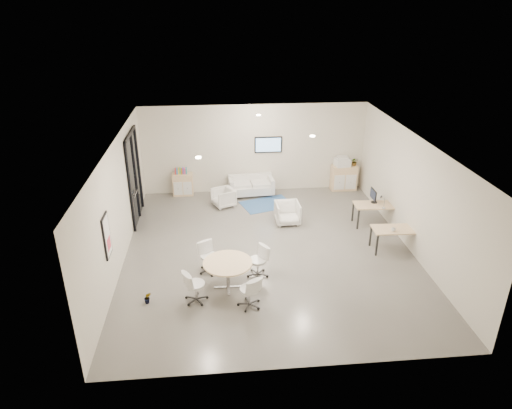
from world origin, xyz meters
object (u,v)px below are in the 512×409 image
object	(u,v)px
loveseat	(251,186)
round_table	(228,265)
sideboard_left	(183,184)
armchair_left	(223,197)
desk_rear	(375,206)
sideboard_right	(344,178)
desk_front	(395,231)
armchair_right	(288,212)

from	to	relation	value
loveseat	round_table	xyz separation A→B (m)	(-1.05, -5.78, 0.32)
sideboard_left	armchair_left	size ratio (longest dim) A/B	1.17
armchair_left	desk_rear	bearing A→B (deg)	45.13
sideboard_right	desk_front	distance (m)	4.50
armchair_right	desk_rear	bearing A→B (deg)	-8.84
loveseat	desk_front	world-z (taller)	loveseat
sideboard_right	armchair_right	xyz separation A→B (m)	(-2.51, -2.56, -0.08)
sideboard_right	armchair_right	bearing A→B (deg)	-134.45
sideboard_right	armchair_left	bearing A→B (deg)	-166.62
sideboard_right	round_table	bearing A→B (deg)	-127.27
desk_rear	desk_front	size ratio (longest dim) A/B	1.03
sideboard_right	armchair_left	world-z (taller)	sideboard_right
sideboard_right	armchair_right	world-z (taller)	sideboard_right
loveseat	sideboard_left	bearing A→B (deg)	170.94
loveseat	armchair_right	world-z (taller)	armchair_right
sideboard_right	loveseat	xyz separation A→B (m)	(-3.47, -0.15, -0.14)
sideboard_right	sideboard_left	bearing A→B (deg)	179.65
sideboard_left	desk_front	xyz separation A→B (m)	(6.14, -4.53, 0.19)
loveseat	armchair_right	xyz separation A→B (m)	(0.96, -2.40, 0.06)
sideboard_right	desk_front	bearing A→B (deg)	-87.05
desk_rear	sideboard_right	bearing A→B (deg)	96.69
sideboard_left	round_table	bearing A→B (deg)	-76.83
sideboard_left	sideboard_right	xyz separation A→B (m)	(5.91, -0.04, 0.06)
sideboard_right	armchair_right	distance (m)	3.58
armchair_right	desk_front	world-z (taller)	armchair_right
desk_rear	round_table	xyz separation A→B (m)	(-4.72, -3.04, 0.03)
armchair_left	desk_front	xyz separation A→B (m)	(4.72, -3.43, 0.25)
sideboard_right	desk_rear	distance (m)	2.91
sideboard_left	desk_rear	world-z (taller)	sideboard_left
sideboard_right	armchair_right	size ratio (longest dim) A/B	1.22
sideboard_right	loveseat	world-z (taller)	sideboard_right
armchair_left	armchair_right	distance (m)	2.48
desk_front	sideboard_right	bearing A→B (deg)	95.19
sideboard_left	desk_front	size ratio (longest dim) A/B	0.63
sideboard_left	sideboard_right	distance (m)	5.91
desk_rear	round_table	distance (m)	5.61
armchair_left	round_table	world-z (taller)	round_table
loveseat	armchair_left	distance (m)	1.37
sideboard_left	desk_front	distance (m)	7.64
sideboard_left	armchair_left	world-z (taller)	sideboard_left
sideboard_right	round_table	size ratio (longest dim) A/B	0.77
armchair_left	round_table	bearing A→B (deg)	-23.91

